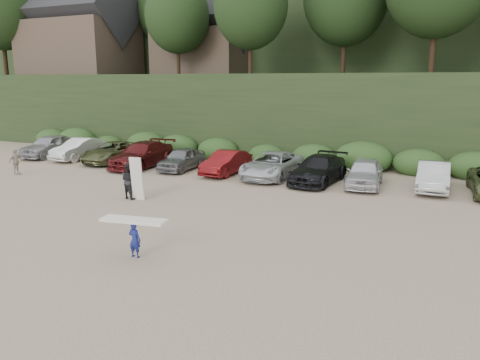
% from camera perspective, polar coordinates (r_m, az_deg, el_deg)
% --- Properties ---
extents(ground, '(120.00, 120.00, 0.00)m').
position_cam_1_polar(ground, '(18.71, -7.19, -5.34)').
color(ground, tan).
rests_on(ground, ground).
extents(hillside_backdrop, '(90.00, 41.50, 28.00)m').
position_cam_1_polar(hillside_backdrop, '(52.30, 14.30, 17.97)').
color(hillside_backdrop, black).
rests_on(hillside_backdrop, ground).
extents(parked_cars, '(34.13, 5.98, 1.64)m').
position_cam_1_polar(parked_cars, '(27.88, 0.48, 2.13)').
color(parked_cars, '#9E9EA2').
rests_on(parked_cars, ground).
extents(distant_walker, '(0.43, 0.94, 1.58)m').
position_cam_1_polar(distant_walker, '(31.02, -25.68, 2.04)').
color(distant_walker, '#B5A899').
rests_on(distant_walker, ground).
extents(child_surfer, '(2.20, 0.93, 1.28)m').
position_cam_1_polar(child_surfer, '(15.32, -12.77, -6.11)').
color(child_surfer, navy).
rests_on(child_surfer, ground).
extents(adult_surfer, '(1.34, 0.84, 2.07)m').
position_cam_1_polar(adult_surfer, '(22.85, -13.26, -0.05)').
color(adult_surfer, black).
rests_on(adult_surfer, ground).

